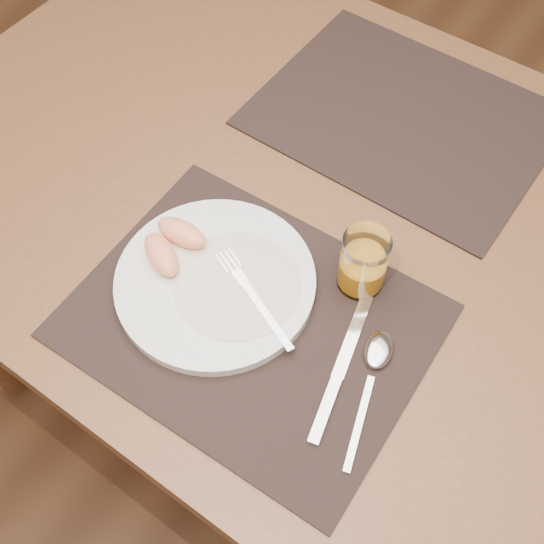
{
  "coord_description": "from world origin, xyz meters",
  "views": [
    {
      "loc": [
        0.27,
        -0.55,
        1.54
      ],
      "look_at": [
        -0.01,
        -0.15,
        0.77
      ],
      "focal_mm": 45.0,
      "sensor_mm": 36.0,
      "label": 1
    }
  ],
  "objects_px": {
    "placemat_near": "(251,321)",
    "juice_glass": "(363,265)",
    "plate": "(215,282)",
    "spoon": "(376,360)",
    "table": "(333,244)",
    "placemat_far": "(403,118)",
    "fork": "(249,290)",
    "knife": "(337,378)"
  },
  "relations": [
    {
      "from": "plate",
      "to": "spoon",
      "type": "bearing_deg",
      "value": 6.42
    },
    {
      "from": "plate",
      "to": "knife",
      "type": "height_order",
      "value": "plate"
    },
    {
      "from": "placemat_far",
      "to": "spoon",
      "type": "xyz_separation_m",
      "value": [
        0.18,
        -0.4,
        0.01
      ]
    },
    {
      "from": "spoon",
      "to": "table",
      "type": "bearing_deg",
      "value": 133.46
    },
    {
      "from": "placemat_near",
      "to": "table",
      "type": "bearing_deg",
      "value": 91.02
    },
    {
      "from": "placemat_near",
      "to": "spoon",
      "type": "bearing_deg",
      "value": 14.6
    },
    {
      "from": "juice_glass",
      "to": "spoon",
      "type": "bearing_deg",
      "value": -49.03
    },
    {
      "from": "table",
      "to": "juice_glass",
      "type": "distance_m",
      "value": 0.18
    },
    {
      "from": "plate",
      "to": "juice_glass",
      "type": "bearing_deg",
      "value": 36.89
    },
    {
      "from": "fork",
      "to": "knife",
      "type": "bearing_deg",
      "value": -11.36
    },
    {
      "from": "placemat_near",
      "to": "placemat_far",
      "type": "xyz_separation_m",
      "value": [
        -0.02,
        0.44,
        0.0
      ]
    },
    {
      "from": "fork",
      "to": "juice_glass",
      "type": "distance_m",
      "value": 0.15
    },
    {
      "from": "knife",
      "to": "plate",
      "type": "bearing_deg",
      "value": 174.18
    },
    {
      "from": "juice_glass",
      "to": "placemat_near",
      "type": "bearing_deg",
      "value": -122.66
    },
    {
      "from": "spoon",
      "to": "fork",
      "type": "bearing_deg",
      "value": -175.2
    },
    {
      "from": "table",
      "to": "placemat_far",
      "type": "xyz_separation_m",
      "value": [
        -0.02,
        0.22,
        0.09
      ]
    },
    {
      "from": "table",
      "to": "spoon",
      "type": "height_order",
      "value": "spoon"
    },
    {
      "from": "fork",
      "to": "juice_glass",
      "type": "bearing_deg",
      "value": 44.65
    },
    {
      "from": "plate",
      "to": "spoon",
      "type": "height_order",
      "value": "plate"
    },
    {
      "from": "placemat_far",
      "to": "plate",
      "type": "height_order",
      "value": "plate"
    },
    {
      "from": "table",
      "to": "juice_glass",
      "type": "bearing_deg",
      "value": -44.14
    },
    {
      "from": "table",
      "to": "placemat_near",
      "type": "relative_size",
      "value": 3.11
    },
    {
      "from": "placemat_near",
      "to": "juice_glass",
      "type": "distance_m",
      "value": 0.16
    },
    {
      "from": "placemat_near",
      "to": "placemat_far",
      "type": "relative_size",
      "value": 1.0
    },
    {
      "from": "plate",
      "to": "spoon",
      "type": "xyz_separation_m",
      "value": [
        0.23,
        0.03,
        -0.0
      ]
    },
    {
      "from": "table",
      "to": "spoon",
      "type": "bearing_deg",
      "value": -46.54
    },
    {
      "from": "placemat_near",
      "to": "placemat_far",
      "type": "height_order",
      "value": "same"
    },
    {
      "from": "fork",
      "to": "juice_glass",
      "type": "relative_size",
      "value": 1.77
    },
    {
      "from": "table",
      "to": "fork",
      "type": "xyz_separation_m",
      "value": [
        -0.02,
        -0.19,
        0.11
      ]
    },
    {
      "from": "placemat_far",
      "to": "knife",
      "type": "bearing_deg",
      "value": -70.69
    },
    {
      "from": "fork",
      "to": "knife",
      "type": "xyz_separation_m",
      "value": [
        0.16,
        -0.03,
        -0.02
      ]
    },
    {
      "from": "knife",
      "to": "fork",
      "type": "bearing_deg",
      "value": 168.64
    },
    {
      "from": "plate",
      "to": "table",
      "type": "bearing_deg",
      "value": 71.93
    },
    {
      "from": "table",
      "to": "fork",
      "type": "height_order",
      "value": "fork"
    },
    {
      "from": "placemat_far",
      "to": "juice_glass",
      "type": "bearing_deg",
      "value": -71.18
    },
    {
      "from": "placemat_far",
      "to": "plate",
      "type": "xyz_separation_m",
      "value": [
        -0.05,
        -0.42,
        0.01
      ]
    },
    {
      "from": "knife",
      "to": "spoon",
      "type": "xyz_separation_m",
      "value": [
        0.03,
        0.05,
        0.0
      ]
    },
    {
      "from": "table",
      "to": "spoon",
      "type": "distance_m",
      "value": 0.26
    },
    {
      "from": "placemat_near",
      "to": "knife",
      "type": "height_order",
      "value": "knife"
    },
    {
      "from": "fork",
      "to": "table",
      "type": "bearing_deg",
      "value": 84.63
    },
    {
      "from": "placemat_far",
      "to": "knife",
      "type": "relative_size",
      "value": 2.07
    },
    {
      "from": "plate",
      "to": "placemat_near",
      "type": "bearing_deg",
      "value": -13.08
    }
  ]
}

